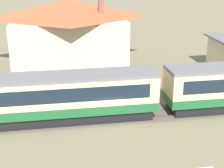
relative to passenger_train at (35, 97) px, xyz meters
name	(u,v)px	position (x,y,z in m)	size (l,w,h in m)	color
ground_plane	(108,121)	(6.01, -0.79, -2.29)	(600.00, 600.00, 0.00)	#7A7056
passenger_train	(35,97)	(0.00, 0.00, 0.00)	(66.03, 3.14, 4.13)	#1E6033
railway_track	(56,121)	(1.65, 0.00, -2.28)	(105.79, 3.60, 0.04)	#665B51
station_house_terracotta_roof	(69,32)	(3.71, 16.05, 2.09)	(15.00, 9.63, 8.49)	beige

